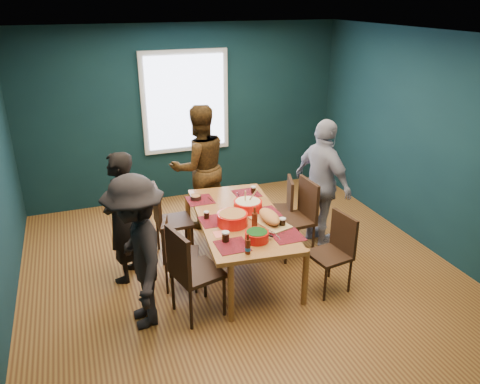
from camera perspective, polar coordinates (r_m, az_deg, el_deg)
The scene contains 26 objects.
room at distance 5.34m, azimuth -0.90°, elevation 4.37°, with size 5.01×5.01×2.71m.
dining_table at distance 5.41m, azimuth 0.03°, elevation -3.67°, with size 1.12×1.96×0.71m.
chair_left_far at distance 5.84m, azimuth -8.98°, elevation -2.89°, with size 0.44×0.44×0.95m.
chair_left_mid at distance 5.26m, azimuth -8.04°, elevation -6.86°, with size 0.46×0.46×0.82m.
chair_left_near at distance 4.72m, azimuth -6.26°, elevation -9.09°, with size 0.55×0.55×1.00m.
chair_right_far at distance 6.21m, azimuth 5.21°, elevation -1.55°, with size 0.50×0.50×0.87m.
chair_right_mid at distance 5.88m, azimuth 7.35°, elevation -2.44°, with size 0.46×0.46×0.98m.
chair_right_near at distance 5.28m, azimuth 11.60°, elevation -6.54°, with size 0.46×0.46×0.88m.
person_far_left at distance 5.40m, azimuth -14.29°, elevation -3.06°, with size 0.56×0.37×1.53m, color black.
person_back at distance 6.50m, azimuth -4.96°, elevation 3.07°, with size 0.84×0.66×1.74m, color black.
person_right at distance 6.07m, azimuth 10.04°, elevation 1.01°, with size 0.98×0.41×1.67m, color white.
person_near_left at distance 4.61m, azimuth -12.40°, elevation -7.30°, with size 1.02×0.59×1.58m, color black.
bowl_salad at distance 5.17m, azimuth -0.92°, elevation -3.27°, with size 0.34×0.34×0.14m.
bowl_dumpling at distance 5.48m, azimuth 0.97°, elevation -1.70°, with size 0.33×0.33×0.31m.
bowl_herbs at distance 4.86m, azimuth 2.07°, elevation -5.35°, with size 0.25×0.25×0.11m.
cutting_board at distance 5.22m, azimuth 3.61°, elevation -3.17°, with size 0.39×0.65×0.14m.
small_bowl at distance 5.84m, azimuth -5.41°, elevation -0.66°, with size 0.14×0.14×0.06m.
beer_bottle_a at distance 4.62m, azimuth 0.96°, elevation -6.67°, with size 0.06×0.06×0.22m.
beer_bottle_b at distance 5.09m, azimuth 1.80°, elevation -3.42°, with size 0.06×0.06×0.25m.
cola_glass_a at distance 4.84m, azimuth -1.77°, elevation -5.42°, with size 0.08×0.08×0.11m.
cola_glass_b at distance 5.16m, azimuth 5.21°, elevation -3.65°, with size 0.07×0.07×0.10m.
cola_glass_c at distance 6.00m, azimuth 1.64°, elevation 0.31°, with size 0.07×0.07×0.09m.
cola_glass_d at distance 5.34m, azimuth -4.11°, elevation -2.77°, with size 0.06×0.06×0.09m.
napkin_a at distance 5.56m, azimuth 3.01°, elevation -2.18°, with size 0.12×0.12×0.00m, color #F77568.
napkin_b at distance 5.01m, azimuth -2.33°, elevation -5.13°, with size 0.15×0.15×0.00m, color #F77568.
napkin_c at distance 4.94m, azimuth 6.15°, elevation -5.73°, with size 0.12×0.12×0.00m, color #F77568.
Camera 1 is at (-1.65, -4.51, 3.08)m, focal length 35.00 mm.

